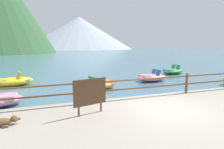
{
  "coord_description": "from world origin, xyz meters",
  "views": [
    {
      "loc": [
        -3.84,
        -5.36,
        2.66
      ],
      "look_at": [
        -0.22,
        5.0,
        0.9
      ],
      "focal_mm": 29.18,
      "sensor_mm": 36.0,
      "label": 1
    }
  ],
  "objects": [
    {
      "name": "distant_peak",
      "position": [
        18.07,
        128.76,
        11.36
      ],
      "size": [
        75.73,
        75.73,
        22.73
      ],
      "primitive_type": "cone",
      "color": "#A8B2C1",
      "rests_on": "ground"
    },
    {
      "name": "promenade_dock",
      "position": [
        0.0,
        -2.2,
        0.2
      ],
      "size": [
        28.0,
        8.0,
        0.4
      ],
      "primitive_type": "cube",
      "color": "#A39989",
      "rests_on": "ground"
    },
    {
      "name": "pedal_boat_3",
      "position": [
        3.42,
        6.35,
        0.29
      ],
      "size": [
        2.4,
        1.49,
        0.87
      ],
      "color": "pink",
      "rests_on": "ground"
    },
    {
      "name": "pedal_boat_4",
      "position": [
        -6.14,
        7.94,
        0.3
      ],
      "size": [
        2.74,
        1.86,
        0.89
      ],
      "color": "yellow",
      "rests_on": "ground"
    },
    {
      "name": "pedal_boat_1",
      "position": [
        -1.06,
        5.11,
        0.27
      ],
      "size": [
        2.69,
        1.82,
        0.85
      ],
      "color": "orange",
      "rests_on": "ground"
    },
    {
      "name": "ground_plane",
      "position": [
        0.0,
        40.0,
        0.0
      ],
      "size": [
        200.0,
        200.0,
        0.0
      ],
      "primitive_type": "plane",
      "color": "#477084"
    },
    {
      "name": "dog_resting",
      "position": [
        -5.18,
        0.24,
        0.52
      ],
      "size": [
        1.08,
        0.41,
        0.26
      ],
      "color": "brown",
      "rests_on": "promenade_dock"
    },
    {
      "name": "dock_railing",
      "position": [
        -0.0,
        1.55,
        0.98
      ],
      "size": [
        23.92,
        0.12,
        0.95
      ],
      "color": "brown",
      "rests_on": "promenade_dock"
    },
    {
      "name": "sign_board",
      "position": [
        -2.61,
        0.35,
        1.13
      ],
      "size": [
        1.15,
        0.33,
        1.19
      ],
      "color": "beige",
      "rests_on": "promenade_dock"
    },
    {
      "name": "pedal_boat_2",
      "position": [
        7.23,
        8.82,
        0.26
      ],
      "size": [
        2.64,
        1.84,
        0.84
      ],
      "color": "green",
      "rests_on": "ground"
    }
  ]
}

